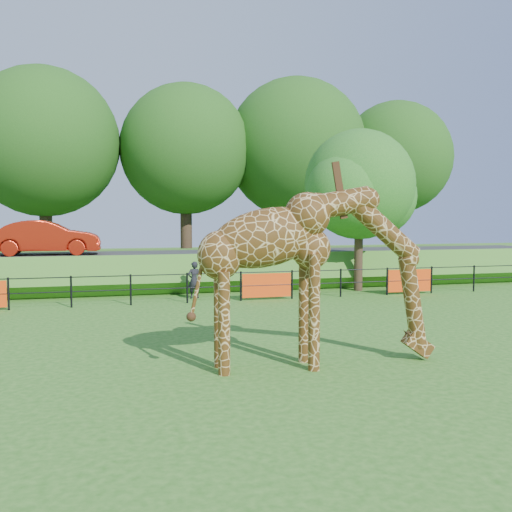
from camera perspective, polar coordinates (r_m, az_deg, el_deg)
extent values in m
plane|color=#2A6619|center=(13.13, -1.76, -9.83)|extent=(90.00, 90.00, 0.00)
cube|color=#2A6619|center=(28.17, -9.10, -1.12)|extent=(40.00, 9.00, 1.30)
cube|color=#29292B|center=(26.63, -8.78, 0.12)|extent=(40.00, 5.00, 0.12)
imported|color=#B1200C|center=(26.93, -20.25, 1.73)|extent=(4.69, 1.71, 1.54)
imported|color=black|center=(21.91, -6.22, -2.39)|extent=(0.58, 0.45, 1.42)
cylinder|color=#302416|center=(24.41, 10.21, 0.32)|extent=(0.36, 0.36, 3.20)
sphere|color=#1F621B|center=(24.40, 10.30, 7.05)|extent=(4.60, 4.60, 4.60)
sphere|color=#1F621B|center=(25.51, 11.96, 5.86)|extent=(3.45, 3.45, 3.45)
sphere|color=#1F621B|center=(23.37, 8.97, 6.36)|extent=(3.22, 3.22, 3.22)
cylinder|color=#302416|center=(34.55, -20.26, 2.69)|extent=(0.70, 0.70, 5.00)
sphere|color=#1A4913|center=(34.79, -20.45, 10.64)|extent=(8.40, 8.40, 8.40)
cylinder|color=#302416|center=(34.77, -6.99, 2.92)|extent=(0.70, 0.70, 5.00)
sphere|color=#1A4913|center=(34.99, -7.06, 10.54)|extent=(7.80, 7.80, 7.80)
cylinder|color=#302416|center=(36.43, 3.98, 2.99)|extent=(0.70, 0.70, 5.00)
sphere|color=#1A4913|center=(36.67, 4.02, 10.69)|extent=(8.80, 8.80, 8.80)
cylinder|color=#302416|center=(39.29, 13.69, 2.96)|extent=(0.70, 0.70, 5.00)
sphere|color=#1A4913|center=(39.47, 13.80, 9.55)|extent=(7.40, 7.40, 7.40)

